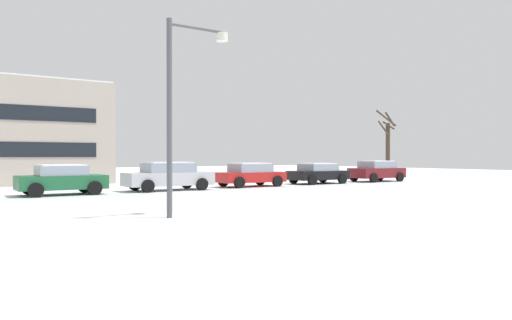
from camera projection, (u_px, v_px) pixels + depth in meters
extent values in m
cylinder|color=#4C4F54|center=(169.00, 118.00, 14.10)|extent=(0.16, 0.16, 5.74)
cylinder|color=#4C4F54|center=(197.00, 28.00, 14.58)|extent=(1.76, 0.10, 0.10)
cylinder|color=silver|center=(222.00, 37.00, 15.08)|extent=(0.36, 0.36, 0.25)
cube|color=#1E6038|center=(62.00, 182.00, 22.42)|extent=(3.85, 1.80, 0.63)
cube|color=#8C99A8|center=(62.00, 171.00, 22.41)|extent=(2.13, 1.63, 0.43)
cube|color=white|center=(62.00, 165.00, 22.41)|extent=(1.93, 1.51, 0.06)
cylinder|color=black|center=(84.00, 186.00, 23.85)|extent=(0.64, 0.23, 0.64)
cylinder|color=black|center=(95.00, 188.00, 22.37)|extent=(0.64, 0.23, 0.64)
cylinder|color=black|center=(29.00, 188.00, 22.47)|extent=(0.64, 0.23, 0.64)
cylinder|color=black|center=(36.00, 190.00, 20.99)|extent=(0.64, 0.23, 0.64)
cube|color=silver|center=(168.00, 179.00, 25.38)|extent=(4.56, 1.83, 0.67)
cube|color=#8C99A8|center=(168.00, 168.00, 25.37)|extent=(2.52, 1.66, 0.47)
cube|color=white|center=(168.00, 163.00, 25.37)|extent=(2.29, 1.53, 0.06)
cylinder|color=black|center=(187.00, 183.00, 26.95)|extent=(0.64, 0.23, 0.64)
cylinder|color=black|center=(202.00, 184.00, 25.45)|extent=(0.64, 0.23, 0.64)
cylinder|color=black|center=(135.00, 184.00, 25.31)|extent=(0.64, 0.23, 0.64)
cylinder|color=black|center=(148.00, 186.00, 23.81)|extent=(0.64, 0.23, 0.64)
cube|color=red|center=(250.00, 177.00, 28.56)|extent=(4.03, 1.81, 0.57)
cube|color=#8C99A8|center=(250.00, 168.00, 28.55)|extent=(2.23, 1.64, 0.48)
cube|color=white|center=(250.00, 163.00, 28.55)|extent=(2.02, 1.52, 0.06)
cylinder|color=black|center=(260.00, 180.00, 30.03)|extent=(0.64, 0.23, 0.64)
cylinder|color=black|center=(277.00, 181.00, 28.54)|extent=(0.64, 0.23, 0.64)
cylinder|color=black|center=(223.00, 181.00, 28.58)|extent=(0.64, 0.23, 0.64)
cylinder|color=black|center=(239.00, 182.00, 27.09)|extent=(0.64, 0.23, 0.64)
cube|color=black|center=(318.00, 175.00, 31.57)|extent=(3.88, 1.89, 0.56)
cube|color=#8C99A8|center=(318.00, 167.00, 31.56)|extent=(2.15, 1.72, 0.43)
cube|color=white|center=(318.00, 164.00, 31.56)|extent=(1.95, 1.59, 0.06)
cylinder|color=black|center=(323.00, 178.00, 33.04)|extent=(0.64, 0.23, 0.64)
cylinder|color=black|center=(342.00, 179.00, 31.48)|extent=(0.64, 0.23, 0.64)
cylinder|color=black|center=(294.00, 179.00, 31.65)|extent=(0.64, 0.23, 0.64)
cylinder|color=black|center=(312.00, 180.00, 30.09)|extent=(0.64, 0.23, 0.64)
cube|color=maroon|center=(377.00, 173.00, 34.34)|extent=(4.07, 1.83, 0.67)
cube|color=#8C99A8|center=(377.00, 165.00, 34.33)|extent=(2.25, 1.66, 0.46)
cube|color=white|center=(377.00, 161.00, 34.33)|extent=(2.04, 1.54, 0.06)
cylinder|color=black|center=(380.00, 176.00, 35.82)|extent=(0.64, 0.23, 0.64)
cylinder|color=black|center=(400.00, 177.00, 34.31)|extent=(0.64, 0.23, 0.64)
cylinder|color=black|center=(354.00, 177.00, 34.36)|extent=(0.64, 0.23, 0.64)
cylinder|color=black|center=(374.00, 178.00, 32.85)|extent=(0.64, 0.23, 0.64)
cylinder|color=#423326|center=(388.00, 150.00, 42.04)|extent=(0.37, 0.37, 4.60)
cylinder|color=#423326|center=(383.00, 128.00, 41.76)|extent=(0.26, 1.21, 1.24)
cylinder|color=#423326|center=(389.00, 126.00, 41.55)|extent=(0.86, 0.80, 0.77)
cylinder|color=#423326|center=(386.00, 118.00, 41.29)|extent=(0.98, 1.56, 1.46)
cylinder|color=#423326|center=(390.00, 119.00, 41.63)|extent=(0.90, 0.53, 1.23)
cube|color=black|center=(7.00, 149.00, 28.15)|extent=(10.21, 0.04, 0.90)
cube|color=black|center=(6.00, 112.00, 28.13)|extent=(10.21, 0.04, 0.90)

